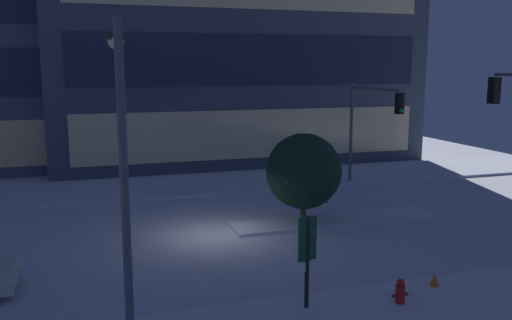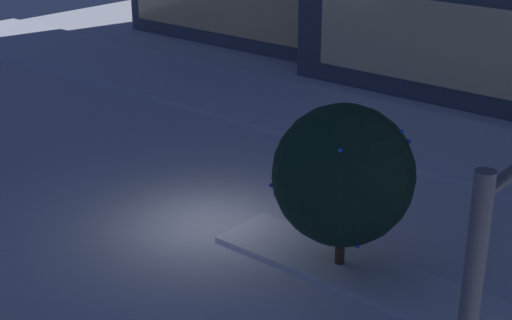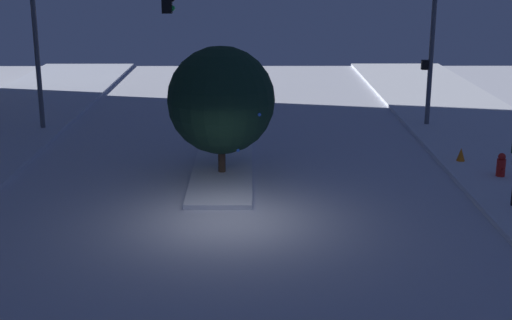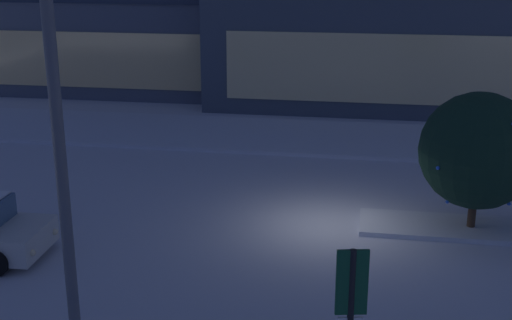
# 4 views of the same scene
# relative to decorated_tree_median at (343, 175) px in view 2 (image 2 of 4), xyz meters

# --- Properties ---
(ground) EXTENTS (52.00, 52.00, 0.00)m
(ground) POSITION_rel_decorated_tree_median_xyz_m (-3.82, -0.32, -2.30)
(ground) COLOR silver
(curb_strip_far) EXTENTS (52.00, 5.20, 0.14)m
(curb_strip_far) POSITION_rel_decorated_tree_median_xyz_m (-3.82, 8.75, -2.23)
(curb_strip_far) COLOR silver
(curb_strip_far) RESTS_ON ground
(median_strip) EXTENTS (9.00, 1.80, 0.14)m
(median_strip) POSITION_rel_decorated_tree_median_xyz_m (1.48, -0.01, -2.23)
(median_strip) COLOR silver
(median_strip) RESTS_ON ground
(decorated_tree_median) EXTENTS (3.14, 3.14, 3.88)m
(decorated_tree_median) POSITION_rel_decorated_tree_median_xyz_m (0.00, 0.00, 0.00)
(decorated_tree_median) COLOR #473323
(decorated_tree_median) RESTS_ON ground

